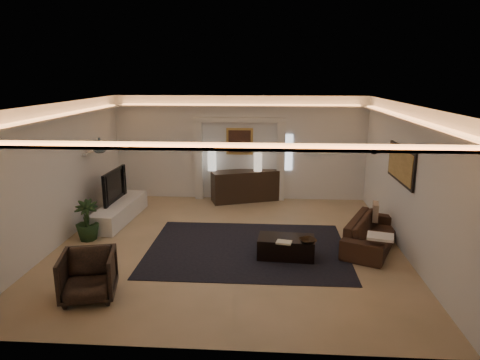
# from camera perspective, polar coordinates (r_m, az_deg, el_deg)

# --- Properties ---
(floor) EXTENTS (7.00, 7.00, 0.00)m
(floor) POSITION_cam_1_polar(r_m,az_deg,el_deg) (9.01, -1.54, -8.65)
(floor) COLOR tan
(floor) RESTS_ON ground
(ceiling) EXTENTS (7.00, 7.00, 0.00)m
(ceiling) POSITION_cam_1_polar(r_m,az_deg,el_deg) (8.34, -1.67, 10.09)
(ceiling) COLOR white
(ceiling) RESTS_ON ground
(wall_back) EXTENTS (7.00, 0.00, 7.00)m
(wall_back) POSITION_cam_1_polar(r_m,az_deg,el_deg) (11.98, -0.04, 4.27)
(wall_back) COLOR white
(wall_back) RESTS_ON ground
(wall_front) EXTENTS (7.00, 0.00, 7.00)m
(wall_front) POSITION_cam_1_polar(r_m,az_deg,el_deg) (5.24, -5.21, -8.60)
(wall_front) COLOR white
(wall_front) RESTS_ON ground
(wall_left) EXTENTS (0.00, 7.00, 7.00)m
(wall_left) POSITION_cam_1_polar(r_m,az_deg,el_deg) (9.54, -23.03, 0.66)
(wall_left) COLOR white
(wall_left) RESTS_ON ground
(wall_right) EXTENTS (0.00, 7.00, 7.00)m
(wall_right) POSITION_cam_1_polar(r_m,az_deg,el_deg) (8.94, 21.33, -0.01)
(wall_right) COLOR white
(wall_right) RESTS_ON ground
(cove_soffit) EXTENTS (7.00, 7.00, 0.04)m
(cove_soffit) POSITION_cam_1_polar(r_m,az_deg,el_deg) (8.36, -1.66, 8.18)
(cove_soffit) COLOR silver
(cove_soffit) RESTS_ON ceiling
(daylight_slit) EXTENTS (0.25, 0.03, 1.00)m
(daylight_slit) POSITION_cam_1_polar(r_m,az_deg,el_deg) (11.96, 6.43, 3.68)
(daylight_slit) COLOR white
(daylight_slit) RESTS_ON wall_back
(area_rug) EXTENTS (4.00, 3.00, 0.01)m
(area_rug) POSITION_cam_1_polar(r_m,az_deg,el_deg) (8.79, 0.97, -9.17)
(area_rug) COLOR black
(area_rug) RESTS_ON ground
(pilaster_left) EXTENTS (0.22, 0.20, 2.20)m
(pilaster_left) POSITION_cam_1_polar(r_m,az_deg,el_deg) (12.07, -5.53, 2.59)
(pilaster_left) COLOR silver
(pilaster_left) RESTS_ON ground
(pilaster_right) EXTENTS (0.22, 0.20, 2.20)m
(pilaster_right) POSITION_cam_1_polar(r_m,az_deg,el_deg) (11.92, 5.46, 2.45)
(pilaster_right) COLOR silver
(pilaster_right) RESTS_ON ground
(alcove_header) EXTENTS (2.52, 0.20, 0.12)m
(alcove_header) POSITION_cam_1_polar(r_m,az_deg,el_deg) (11.77, -0.07, 8.03)
(alcove_header) COLOR silver
(alcove_header) RESTS_ON wall_back
(painting_frame) EXTENTS (0.74, 0.04, 0.74)m
(painting_frame) POSITION_cam_1_polar(r_m,az_deg,el_deg) (11.92, -0.05, 5.19)
(painting_frame) COLOR tan
(painting_frame) RESTS_ON wall_back
(painting_canvas) EXTENTS (0.62, 0.02, 0.62)m
(painting_canvas) POSITION_cam_1_polar(r_m,az_deg,el_deg) (11.89, -0.06, 5.17)
(painting_canvas) COLOR #4C2D1E
(painting_canvas) RESTS_ON wall_back
(art_panel_frame) EXTENTS (0.04, 1.64, 0.74)m
(art_panel_frame) POSITION_cam_1_polar(r_m,az_deg,el_deg) (9.16, 20.74, 1.96)
(art_panel_frame) COLOR black
(art_panel_frame) RESTS_ON wall_right
(art_panel_gold) EXTENTS (0.02, 1.50, 0.62)m
(art_panel_gold) POSITION_cam_1_polar(r_m,az_deg,el_deg) (9.15, 20.60, 1.96)
(art_panel_gold) COLOR tan
(art_panel_gold) RESTS_ON wall_right
(wall_sconce) EXTENTS (0.12, 0.12, 0.22)m
(wall_sconce) POSITION_cam_1_polar(r_m,az_deg,el_deg) (10.94, 17.48, 3.93)
(wall_sconce) COLOR black
(wall_sconce) RESTS_ON wall_right
(wall_niche) EXTENTS (0.10, 0.55, 0.04)m
(wall_niche) POSITION_cam_1_polar(r_m,az_deg,el_deg) (10.72, -19.54, 3.41)
(wall_niche) COLOR silver
(wall_niche) RESTS_ON wall_left
(console) EXTENTS (1.92, 1.15, 0.92)m
(console) POSITION_cam_1_polar(r_m,az_deg,el_deg) (11.95, 0.67, -0.91)
(console) COLOR black
(console) RESTS_ON ground
(lamp_left) EXTENTS (0.31, 0.31, 0.53)m
(lamp_left) POSITION_cam_1_polar(r_m,az_deg,el_deg) (11.87, -3.76, 2.39)
(lamp_left) COLOR white
(lamp_left) RESTS_ON console
(lamp_right) EXTENTS (0.23, 0.23, 0.51)m
(lamp_right) POSITION_cam_1_polar(r_m,az_deg,el_deg) (11.78, 2.41, 2.31)
(lamp_right) COLOR beige
(lamp_right) RESTS_ON console
(media_ledge) EXTENTS (0.71, 2.34, 0.43)m
(media_ledge) POSITION_cam_1_polar(r_m,az_deg,el_deg) (10.80, -15.72, -4.04)
(media_ledge) COLOR silver
(media_ledge) RESTS_ON ground
(tv) EXTENTS (1.35, 0.22, 0.77)m
(tv) POSITION_cam_1_polar(r_m,az_deg,el_deg) (10.89, -17.06, -0.63)
(tv) COLOR black
(tv) RESTS_ON media_ledge
(figurine) EXTENTS (0.19, 0.19, 0.41)m
(figurine) POSITION_cam_1_polar(r_m,az_deg,el_deg) (11.39, -16.11, -0.96)
(figurine) COLOR black
(figurine) RESTS_ON media_ledge
(ginger_jar) EXTENTS (0.39, 0.39, 0.35)m
(ginger_jar) POSITION_cam_1_polar(r_m,az_deg,el_deg) (10.54, -18.26, 4.43)
(ginger_jar) COLOR slate
(ginger_jar) RESTS_ON wall_niche
(plant) EXTENTS (0.61, 0.61, 0.87)m
(plant) POSITION_cam_1_polar(r_m,az_deg,el_deg) (9.68, -19.78, -5.10)
(plant) COLOR #1B3015
(plant) RESTS_ON ground
(sofa) EXTENTS (2.21, 1.59, 0.60)m
(sofa) POSITION_cam_1_polar(r_m,az_deg,el_deg) (9.21, 17.23, -6.76)
(sofa) COLOR #493418
(sofa) RESTS_ON ground
(throw_blanket) EXTENTS (0.56, 0.50, 0.05)m
(throw_blanket) POSITION_cam_1_polar(r_m,az_deg,el_deg) (8.34, 18.25, -7.21)
(throw_blanket) COLOR #F7E9BB
(throw_blanket) RESTS_ON sofa
(throw_pillow) EXTENTS (0.19, 0.40, 0.39)m
(throw_pillow) POSITION_cam_1_polar(r_m,az_deg,el_deg) (9.78, 17.63, -4.05)
(throw_pillow) COLOR gray
(throw_pillow) RESTS_ON sofa
(coffee_table) EXTENTS (1.12, 0.67, 0.40)m
(coffee_table) POSITION_cam_1_polar(r_m,az_deg,el_deg) (8.41, 6.17, -8.90)
(coffee_table) COLOR black
(coffee_table) RESTS_ON ground
(bowl) EXTENTS (0.41, 0.41, 0.08)m
(bowl) POSITION_cam_1_polar(r_m,az_deg,el_deg) (8.12, 9.03, -8.01)
(bowl) COLOR black
(bowl) RESTS_ON coffee_table
(magazine) EXTENTS (0.32, 0.26, 0.03)m
(magazine) POSITION_cam_1_polar(r_m,az_deg,el_deg) (8.05, 5.89, -8.26)
(magazine) COLOR beige
(magazine) RESTS_ON coffee_table
(armchair) EXTENTS (0.98, 1.00, 0.76)m
(armchair) POSITION_cam_1_polar(r_m,az_deg,el_deg) (7.28, -19.60, -11.93)
(armchair) COLOR black
(armchair) RESTS_ON ground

